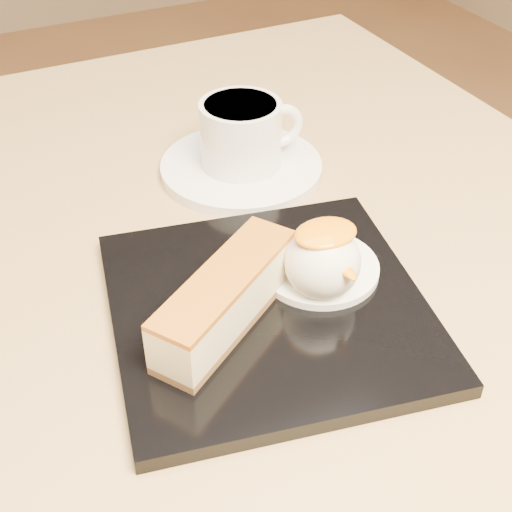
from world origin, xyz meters
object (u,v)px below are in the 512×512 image
cheesecake (226,299)px  saucer (241,167)px  coffee_cup (243,133)px  ice_cream_scoop (323,262)px  table (186,381)px  dessert_plate (268,309)px

cheesecake → saucer: (0.10, 0.19, -0.03)m
saucer → coffee_cup: (0.00, -0.00, 0.04)m
saucer → coffee_cup: bearing=-3.0°
cheesecake → ice_cream_scoop: (0.08, -0.00, 0.01)m
table → saucer: bearing=40.5°
table → dessert_plate: size_ratio=3.64×
ice_cream_scoop → dessert_plate: bearing=172.9°
table → cheesecake: (-0.00, -0.10, 0.19)m
cheesecake → dessert_plate: bearing=-25.6°
dessert_plate → coffee_cup: bearing=70.1°
ice_cream_scoop → saucer: size_ratio=0.36×
table → coffee_cup: coffee_cup is taller
table → ice_cream_scoop: size_ratio=14.70×
dessert_plate → coffee_cup: 0.20m
dessert_plate → ice_cream_scoop: size_ratio=4.04×
coffee_cup → dessert_plate: bearing=-106.9°
dessert_plate → ice_cream_scoop: (0.04, -0.01, 0.03)m
cheesecake → saucer: size_ratio=0.86×
saucer → dessert_plate: bearing=-109.4°
dessert_plate → saucer: (0.06, 0.18, -0.00)m
cheesecake → ice_cream_scoop: bearing=-33.7°
cheesecake → coffee_cup: bearing=28.1°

